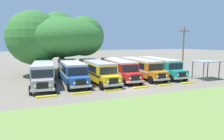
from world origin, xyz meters
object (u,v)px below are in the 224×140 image
Objects in this scene: parked_bus_slot_2 at (97,70)px; parked_bus_slot_4 at (140,67)px; parked_bus_slot_0 at (44,72)px; parked_bus_slot_1 at (71,71)px; parked_bus_slot_3 at (118,68)px; utility_pole at (183,51)px; waiting_shelter at (206,63)px; broad_shade_tree at (59,36)px; parked_bus_slot_5 at (159,66)px.

parked_bus_slot_4 is at bearing 93.60° from parked_bus_slot_2.
parked_bus_slot_0 and parked_bus_slot_2 have the same top height.
parked_bus_slot_2 is at bearing 78.70° from parked_bus_slot_1.
utility_pole is (9.52, -2.81, 2.50)m from parked_bus_slot_3.
parked_bus_slot_2 is at bearing 88.95° from parked_bus_slot_0.
parked_bus_slot_2 is at bearing 171.12° from utility_pole.
parked_bus_slot_3 is at bearing 163.54° from utility_pole.
parked_bus_slot_1 is 3.42m from parked_bus_slot_2.
utility_pole is 2.12× the size of waiting_shelter.
broad_shade_tree is at bearing 142.97° from waiting_shelter.
utility_pole is (5.85, -2.79, 2.50)m from parked_bus_slot_4.
broad_shade_tree reaches higher than waiting_shelter.
broad_shade_tree is 4.65× the size of waiting_shelter.
parked_bus_slot_4 is 3.01× the size of waiting_shelter.
parked_bus_slot_2 is (3.36, -0.65, 0.00)m from parked_bus_slot_1.
parked_bus_slot_1 is at bearing -87.58° from parked_bus_slot_5.
parked_bus_slot_1 is at bearing -87.06° from parked_bus_slot_3.
parked_bus_slot_5 is (14.01, -0.06, 0.00)m from parked_bus_slot_1.
broad_shade_tree is at bearing -138.59° from parked_bus_slot_3.
utility_pole is at bearing 80.33° from parked_bus_slot_1.
parked_bus_slot_4 is (7.23, 0.75, 0.00)m from parked_bus_slot_2.
parked_bus_slot_1 is 1.00× the size of parked_bus_slot_2.
parked_bus_slot_0 is 3.57m from parked_bus_slot_1.
broad_shade_tree is 20.75m from utility_pole.
parked_bus_slot_4 is 6.95m from utility_pole.
parked_bus_slot_5 is 3.03× the size of waiting_shelter.
parked_bus_slot_3 is (10.49, 0.26, 0.00)m from parked_bus_slot_0.
parked_bus_slot_2 is at bearing -75.86° from parked_bus_slot_3.
broad_shade_tree is at bearing -119.64° from parked_bus_slot_5.
utility_pole reaches higher than parked_bus_slot_2.
broad_shade_tree is at bearing -129.26° from parked_bus_slot_4.
parked_bus_slot_2 is at bearing -84.16° from parked_bus_slot_5.
utility_pole is (13.09, -2.04, 2.50)m from parked_bus_slot_2.
parked_bus_slot_2 is 1.00× the size of parked_bus_slot_3.
parked_bus_slot_2 is at bearing -68.56° from broad_shade_tree.
parked_bus_slot_3 is 0.65× the size of broad_shade_tree.
parked_bus_slot_0 is 1.00× the size of parked_bus_slot_3.
utility_pole is at bearing 75.48° from parked_bus_slot_3.
waiting_shelter is (11.58, -5.34, 0.87)m from parked_bus_slot_3.
parked_bus_slot_2 and parked_bus_slot_5 have the same top height.
parked_bus_slot_1 is at bearing 95.38° from parked_bus_slot_0.
parked_bus_slot_1 is at bearing -87.08° from broad_shade_tree.
parked_bus_slot_5 is at bearing 131.05° from waiting_shelter.
parked_bus_slot_2 is at bearing 163.21° from waiting_shelter.
parked_bus_slot_0 is at bearing 172.72° from utility_pole.
utility_pole is (20.01, -2.56, 2.50)m from parked_bus_slot_0.
parked_bus_slot_2 is 1.00× the size of parked_bus_slot_5.
parked_bus_slot_0 is 3.03× the size of waiting_shelter.
waiting_shelter is at bearing 43.70° from parked_bus_slot_5.
parked_bus_slot_2 is 15.84m from waiting_shelter.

